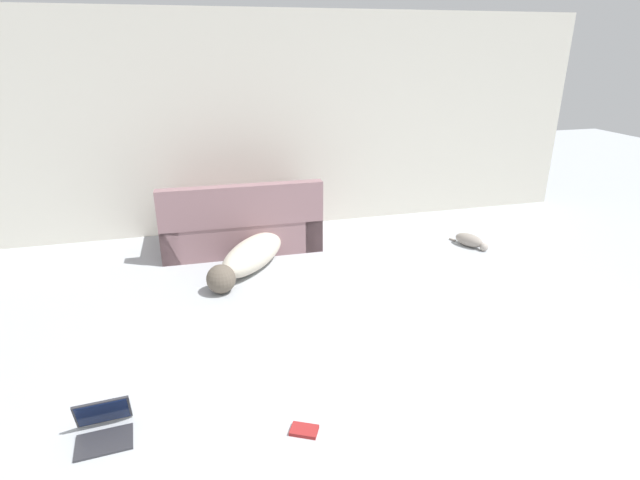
# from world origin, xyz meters

# --- Properties ---
(ground_plane) EXTENTS (20.00, 20.00, 0.00)m
(ground_plane) POSITION_xyz_m (0.00, 0.00, 0.00)
(ground_plane) COLOR #ADB2B7
(wall_back) EXTENTS (7.79, 0.06, 2.63)m
(wall_back) POSITION_xyz_m (0.00, 4.30, 1.31)
(wall_back) COLOR beige
(wall_back) RESTS_ON ground_plane
(couch) EXTENTS (1.80, 0.91, 0.83)m
(couch) POSITION_xyz_m (-0.76, 3.64, 0.26)
(couch) COLOR gray
(couch) RESTS_ON ground_plane
(dog) EXTENTS (1.08, 1.34, 0.33)m
(dog) POSITION_xyz_m (-0.77, 2.93, 0.16)
(dog) COLOR beige
(dog) RESTS_ON ground_plane
(cat) EXTENTS (0.31, 0.49, 0.15)m
(cat) POSITION_xyz_m (1.85, 2.95, 0.07)
(cat) COLOR gray
(cat) RESTS_ON ground_plane
(laptop_open) EXTENTS (0.35, 0.33, 0.22)m
(laptop_open) POSITION_xyz_m (-1.93, 0.79, 0.07)
(laptop_open) COLOR #2D2D33
(laptop_open) RESTS_ON ground_plane
(book_red) EXTENTS (0.20, 0.17, 0.02)m
(book_red) POSITION_xyz_m (-0.75, 0.49, 0.01)
(book_red) COLOR maroon
(book_red) RESTS_ON ground_plane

